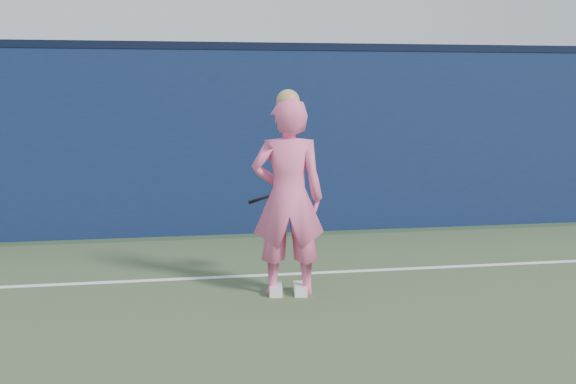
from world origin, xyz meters
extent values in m
cube|color=#0E1A3E|center=(0.00, 6.50, 1.25)|extent=(24.00, 0.40, 2.50)
cube|color=black|center=(0.00, 6.50, 2.55)|extent=(24.00, 0.42, 0.10)
imported|color=pink|center=(0.36, 3.28, 0.95)|extent=(0.75, 0.54, 1.90)
sphere|color=tan|center=(0.36, 3.28, 1.87)|extent=(0.22, 0.22, 0.22)
cube|color=white|center=(0.48, 3.26, 0.05)|extent=(0.16, 0.29, 0.10)
cube|color=white|center=(0.24, 3.29, 0.05)|extent=(0.16, 0.29, 0.10)
torus|color=black|center=(0.44, 3.73, 0.95)|extent=(0.30, 0.12, 0.30)
torus|color=#CED413|center=(0.44, 3.73, 0.95)|extent=(0.24, 0.09, 0.24)
cylinder|color=beige|center=(0.44, 3.73, 0.95)|extent=(0.24, 0.09, 0.24)
cylinder|color=black|center=(0.22, 3.75, 0.89)|extent=(0.27, 0.05, 0.10)
cylinder|color=black|center=(0.09, 3.76, 0.85)|extent=(0.12, 0.05, 0.06)
cube|color=white|center=(0.00, 4.00, 0.01)|extent=(11.00, 0.08, 0.01)
camera|label=1|loc=(-0.84, -3.42, 1.98)|focal=45.00mm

